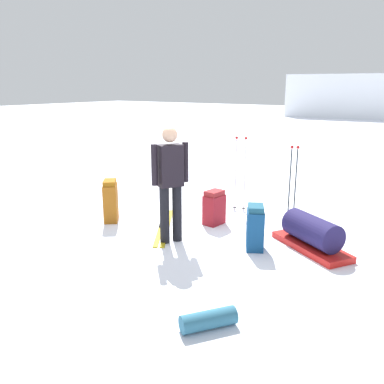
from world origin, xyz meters
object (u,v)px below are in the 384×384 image
skier_standing (170,179)px  ski_poles_planted_far (293,184)px  sleeping_mat_rolled (208,320)px  backpack_large_dark (111,201)px  ski_poles_planted_near (240,171)px  ski_pair_near (164,226)px  backpack_small_spare (214,208)px  gear_sled (312,234)px  backpack_bright (255,228)px

skier_standing → ski_poles_planted_far: size_ratio=1.26×
ski_poles_planted_far → sleeping_mat_rolled: bearing=-83.3°
backpack_large_dark → ski_poles_planted_near: size_ratio=0.52×
backpack_large_dark → ski_poles_planted_far: ski_poles_planted_far is taller
ski_poles_planted_far → skier_standing: bearing=-129.7°
ski_poles_planted_far → sleeping_mat_rolled: (0.36, -3.12, -0.66)m
ski_poles_planted_near → ski_poles_planted_far: 1.18m
ski_poles_planted_near → ski_poles_planted_far: ski_poles_planted_near is taller
skier_standing → backpack_large_dark: (-1.42, 0.19, -0.60)m
ski_pair_near → backpack_small_spare: bearing=45.3°
ski_poles_planted_near → ski_poles_planted_far: size_ratio=1.02×
backpack_large_dark → backpack_small_spare: 1.76m
gear_sled → ski_poles_planted_far: bearing=130.1°
backpack_large_dark → sleeping_mat_rolled: (3.05, -1.78, -0.26)m
skier_standing → backpack_bright: bearing=20.5°
ski_pair_near → sleeping_mat_rolled: (2.09, -2.02, 0.08)m
ski_poles_planted_near → sleeping_mat_rolled: 3.85m
skier_standing → ski_pair_near: 1.14m
backpack_bright → backpack_small_spare: bearing=149.8°
ski_poles_planted_near → skier_standing: bearing=-94.5°
gear_sled → backpack_large_dark: bearing=-168.2°
backpack_large_dark → ski_pair_near: bearing=14.4°
backpack_bright → ski_poles_planted_far: size_ratio=0.48×
gear_sled → sleeping_mat_rolled: bearing=-94.6°
ski_poles_planted_near → backpack_small_spare: bearing=-91.5°
ski_pair_near → sleeping_mat_rolled: 2.91m
backpack_bright → sleeping_mat_rolled: backpack_bright is taller
backpack_bright → ski_poles_planted_far: ski_poles_planted_far is taller
sleeping_mat_rolled → skier_standing: bearing=135.7°
backpack_bright → backpack_small_spare: (-1.03, 0.60, -0.03)m
ski_pair_near → backpack_small_spare: 0.88m
skier_standing → sleeping_mat_rolled: skier_standing is taller
backpack_bright → gear_sled: backpack_bright is taller
skier_standing → ski_poles_planted_near: bearing=85.5°
ski_pair_near → backpack_small_spare: (0.59, 0.60, 0.27)m
backpack_large_dark → ski_poles_planted_near: bearing=47.6°
backpack_small_spare → ski_poles_planted_near: bearing=88.5°
ski_pair_near → ski_poles_planted_far: ski_poles_planted_far is taller
backpack_bright → ski_poles_planted_near: (-1.00, 1.47, 0.45)m
skier_standing → ski_pair_near: bearing=137.1°
backpack_bright → backpack_small_spare: backpack_bright is taller
ski_pair_near → sleeping_mat_rolled: sleeping_mat_rolled is taller
ski_pair_near → ski_poles_planted_near: ski_poles_planted_near is taller
backpack_bright → ski_pair_near: bearing=-180.0°
ski_pair_near → ski_poles_planted_near: size_ratio=1.15×
skier_standing → ski_poles_planted_near: (0.15, 1.90, -0.19)m
backpack_small_spare → backpack_bright: bearing=-30.2°
backpack_large_dark → backpack_small_spare: backpack_large_dark is taller
backpack_small_spare → ski_poles_planted_far: (1.14, 0.50, 0.47)m
skier_standing → backpack_large_dark: 1.55m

